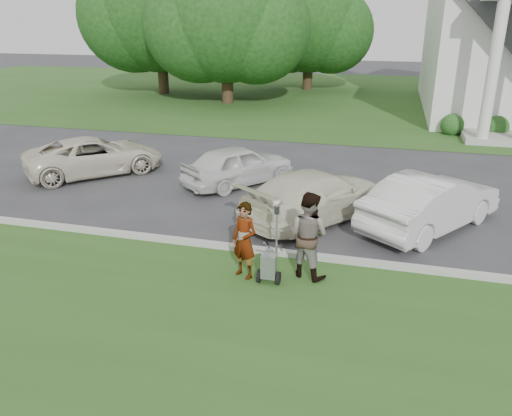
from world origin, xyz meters
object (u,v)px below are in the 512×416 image
at_px(tree_back, 309,26).
at_px(car_d, 431,202).
at_px(car_a, 95,156).
at_px(car_b, 239,165).
at_px(parking_meter_near, 277,228).
at_px(car_c, 316,195).
at_px(tree_far, 159,12).
at_px(person_right, 308,235).
at_px(striping_cart, 269,267).
at_px(tree_left, 226,21).
at_px(person_left, 244,241).

relative_size(tree_back, car_d, 2.11).
height_order(car_a, car_b, car_b).
bearing_deg(car_d, parking_meter_near, 77.74).
relative_size(car_a, car_c, 1.00).
distance_m(tree_far, parking_meter_near, 29.16).
distance_m(tree_back, person_right, 30.89).
height_order(striping_cart, car_c, car_c).
bearing_deg(striping_cart, car_d, 48.08).
distance_m(tree_left, car_b, 17.99).
xyz_separation_m(tree_back, person_left, (3.79, -30.64, -3.87)).
distance_m(tree_left, tree_far, 6.73).
bearing_deg(car_c, person_right, 129.86).
bearing_deg(person_left, car_b, 133.14).
height_order(tree_back, car_d, tree_back).
xyz_separation_m(tree_left, tree_far, (-6.00, 3.00, 0.58)).
xyz_separation_m(person_left, car_b, (-2.01, 6.19, -0.17)).
bearing_deg(person_left, tree_far, 143.39).
bearing_deg(car_d, tree_left, -22.51).
distance_m(tree_left, person_left, 24.32).
bearing_deg(tree_back, striping_cart, -81.92).
bearing_deg(striping_cart, tree_left, 108.90).
xyz_separation_m(person_right, car_c, (-0.31, 3.35, -0.27)).
bearing_deg(car_a, parking_meter_near, -169.79).
xyz_separation_m(tree_back, parking_meter_near, (4.34, -29.94, -3.80)).
xyz_separation_m(car_b, car_c, (3.00, -2.43, 0.02)).
relative_size(tree_back, parking_meter_near, 6.52).
relative_size(tree_far, car_a, 2.42).
xyz_separation_m(person_left, person_right, (1.30, 0.40, 0.11)).
distance_m(person_left, car_d, 5.59).
bearing_deg(car_a, tree_back, -54.22).
distance_m(person_left, person_right, 1.36).
relative_size(tree_far, tree_back, 1.21).
relative_size(tree_far, car_d, 2.56).
height_order(tree_back, car_b, tree_back).
xyz_separation_m(tree_left, parking_meter_near, (8.34, -21.94, -4.18)).
distance_m(car_c, car_d, 3.04).
relative_size(tree_far, person_left, 6.83).
relative_size(tree_back, person_right, 4.99).
bearing_deg(tree_far, person_right, -59.12).
relative_size(striping_cart, person_left, 0.57).
distance_m(striping_cart, car_b, 6.84).
height_order(person_right, car_c, person_right).
xyz_separation_m(tree_left, car_c, (8.78, -18.88, -4.41)).
bearing_deg(person_left, striping_cart, 11.74).
bearing_deg(person_right, person_left, 39.26).
xyz_separation_m(parking_meter_near, car_b, (-2.56, 5.49, -0.25)).
bearing_deg(car_a, striping_cart, -173.64).
relative_size(striping_cart, car_c, 0.20).
distance_m(striping_cart, person_right, 1.07).
xyz_separation_m(person_right, car_d, (2.72, 3.47, -0.21)).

